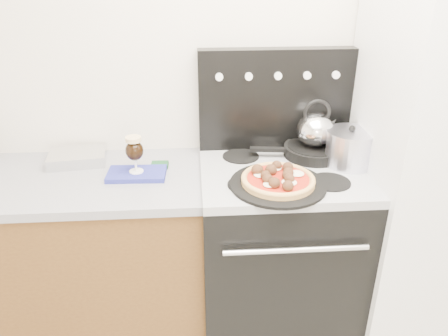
{
  "coord_description": "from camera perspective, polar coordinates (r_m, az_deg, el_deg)",
  "views": [
    {
      "loc": [
        -0.32,
        -0.63,
        1.81
      ],
      "look_at": [
        -0.2,
        1.05,
        0.99
      ],
      "focal_mm": 35.0,
      "sensor_mm": 36.0,
      "label": 1
    }
  ],
  "objects": [
    {
      "name": "room_shell",
      "position": [
        1.12,
        13.2,
        -4.67
      ],
      "size": [
        3.52,
        3.01,
        2.52
      ],
      "color": "#B3AD9D",
      "rests_on": "ground"
    },
    {
      "name": "base_cabinet",
      "position": [
        2.39,
        -20.74,
        -11.28
      ],
      "size": [
        1.45,
        0.6,
        0.86
      ],
      "primitive_type": "cube",
      "color": "brown",
      "rests_on": "ground"
    },
    {
      "name": "countertop",
      "position": [
        2.17,
        -22.58,
        -1.67
      ],
      "size": [
        1.48,
        0.63,
        0.04
      ],
      "primitive_type": "cube",
      "color": "gray",
      "rests_on": "base_cabinet"
    },
    {
      "name": "stove_body",
      "position": [
        2.3,
        6.95,
        -10.94
      ],
      "size": [
        0.76,
        0.65,
        0.88
      ],
      "primitive_type": "cube",
      "color": "black",
      "rests_on": "ground"
    },
    {
      "name": "cooktop",
      "position": [
        2.06,
        7.63,
        -0.61
      ],
      "size": [
        0.76,
        0.65,
        0.04
      ],
      "primitive_type": "cube",
      "color": "#ADADB2",
      "rests_on": "stove_body"
    },
    {
      "name": "backguard",
      "position": [
        2.21,
        6.67,
        8.87
      ],
      "size": [
        0.76,
        0.08,
        0.5
      ],
      "primitive_type": "cube",
      "color": "black",
      "rests_on": "cooktop"
    },
    {
      "name": "fridge",
      "position": [
        2.26,
        25.52,
        0.86
      ],
      "size": [
        0.64,
        0.68,
        1.9
      ],
      "primitive_type": "cube",
      "color": "silver",
      "rests_on": "ground"
    },
    {
      "name": "foil_sheet",
      "position": [
        2.25,
        -18.57,
        1.37
      ],
      "size": [
        0.29,
        0.23,
        0.05
      ],
      "primitive_type": "cube",
      "rotation": [
        0.0,
        0.0,
        0.12
      ],
      "color": "white",
      "rests_on": "countertop"
    },
    {
      "name": "oven_mitt",
      "position": [
        2.04,
        -11.33,
        -0.77
      ],
      "size": [
        0.27,
        0.16,
        0.02
      ],
      "primitive_type": "cube",
      "rotation": [
        0.0,
        0.0,
        -0.04
      ],
      "color": "navy",
      "rests_on": "countertop"
    },
    {
      "name": "beer_glass",
      "position": [
        2.0,
        -11.58,
        1.76
      ],
      "size": [
        0.1,
        0.1,
        0.17
      ],
      "primitive_type": null,
      "rotation": [
        0.0,
        0.0,
        -0.32
      ],
      "color": "black",
      "rests_on": "oven_mitt"
    },
    {
      "name": "pizza_pan",
      "position": [
        1.89,
        7.04,
        -2.12
      ],
      "size": [
        0.53,
        0.53,
        0.01
      ],
      "primitive_type": "cylinder",
      "rotation": [
        0.0,
        0.0,
        -0.35
      ],
      "color": "black",
      "rests_on": "cooktop"
    },
    {
      "name": "pizza",
      "position": [
        1.88,
        7.09,
        -1.33
      ],
      "size": [
        0.39,
        0.39,
        0.05
      ],
      "primitive_type": null,
      "rotation": [
        0.0,
        0.0,
        -0.28
      ],
      "color": "#E08846",
      "rests_on": "pizza_pan"
    },
    {
      "name": "skillet",
      "position": [
        2.2,
        11.59,
        2.2
      ],
      "size": [
        0.32,
        0.32,
        0.05
      ],
      "primitive_type": "cylinder",
      "rotation": [
        0.0,
        0.0,
        -0.12
      ],
      "color": "black",
      "rests_on": "cooktop"
    },
    {
      "name": "tea_kettle",
      "position": [
        2.15,
        11.88,
        5.24
      ],
      "size": [
        0.22,
        0.22,
        0.2
      ],
      "primitive_type": null,
      "rotation": [
        0.0,
        0.0,
        -0.29
      ],
      "color": "silver",
      "rests_on": "skillet"
    },
    {
      "name": "stock_pot",
      "position": [
        2.12,
        16.06,
        2.4
      ],
      "size": [
        0.26,
        0.26,
        0.16
      ],
      "primitive_type": "cylinder",
      "rotation": [
        0.0,
        0.0,
        -0.23
      ],
      "color": "silver",
      "rests_on": "cooktop"
    }
  ]
}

